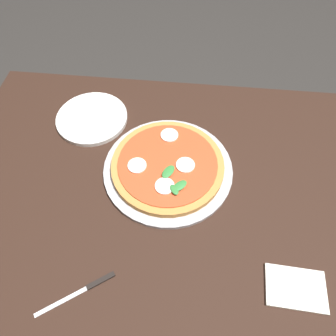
# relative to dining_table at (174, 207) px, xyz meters

# --- Properties ---
(ground_plane) EXTENTS (6.00, 6.00, 0.00)m
(ground_plane) POSITION_rel_dining_table_xyz_m (0.00, 0.00, -0.64)
(ground_plane) COLOR #2D2B28
(dining_table) EXTENTS (1.25, 0.84, 0.75)m
(dining_table) POSITION_rel_dining_table_xyz_m (0.00, 0.00, 0.00)
(dining_table) COLOR black
(dining_table) RESTS_ON ground_plane
(serving_tray) EXTENTS (0.35, 0.35, 0.01)m
(serving_tray) POSITION_rel_dining_table_xyz_m (-0.02, 0.05, 0.12)
(serving_tray) COLOR #B2B2B7
(serving_tray) RESTS_ON dining_table
(pizza) EXTENTS (0.31, 0.31, 0.03)m
(pizza) POSITION_rel_dining_table_xyz_m (-0.03, 0.06, 0.14)
(pizza) COLOR #C6843F
(pizza) RESTS_ON serving_tray
(plate_white) EXTENTS (0.22, 0.22, 0.01)m
(plate_white) POSITION_rel_dining_table_xyz_m (-0.28, 0.22, 0.12)
(plate_white) COLOR white
(plate_white) RESTS_ON dining_table
(napkin) EXTENTS (0.13, 0.10, 0.01)m
(napkin) POSITION_rel_dining_table_xyz_m (0.29, -0.23, 0.12)
(napkin) COLOR white
(napkin) RESTS_ON dining_table
(knife) EXTENTS (0.16, 0.11, 0.01)m
(knife) POSITION_rel_dining_table_xyz_m (-0.17, -0.28, 0.12)
(knife) COLOR black
(knife) RESTS_ON dining_table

